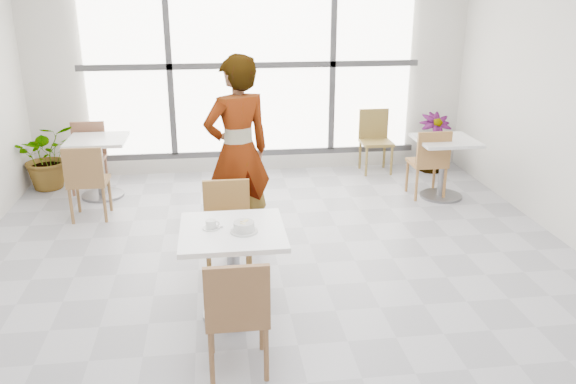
{
  "coord_description": "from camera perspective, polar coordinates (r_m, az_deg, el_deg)",
  "views": [
    {
      "loc": [
        -0.55,
        -4.49,
        2.5
      ],
      "look_at": [
        0.0,
        -0.3,
        1.0
      ],
      "focal_mm": 36.16,
      "sensor_mm": 36.0,
      "label": 1
    }
  ],
  "objects": [
    {
      "name": "floor",
      "position": [
        5.17,
        -0.44,
        -9.38
      ],
      "size": [
        7.0,
        7.0,
        0.0
      ],
      "primitive_type": "plane",
      "color": "#9E9EA5",
      "rests_on": "ground"
    },
    {
      "name": "wall_back",
      "position": [
        8.07,
        -3.57,
        12.41
      ],
      "size": [
        6.0,
        0.0,
        6.0
      ],
      "primitive_type": "plane",
      "rotation": [
        1.57,
        0.0,
        0.0
      ],
      "color": "silver",
      "rests_on": "ground"
    },
    {
      "name": "window",
      "position": [
        8.01,
        -3.54,
        12.35
      ],
      "size": [
        4.6,
        0.07,
        2.52
      ],
      "color": "white",
      "rests_on": "ground"
    },
    {
      "name": "main_table",
      "position": [
        4.55,
        -5.41,
        -6.3
      ],
      "size": [
        0.8,
        0.8,
        0.75
      ],
      "color": "white",
      "rests_on": "ground"
    },
    {
      "name": "chair_near",
      "position": [
        3.9,
        -5.03,
        -11.43
      ],
      "size": [
        0.42,
        0.42,
        0.87
      ],
      "rotation": [
        0.0,
        0.0,
        3.14
      ],
      "color": "brown",
      "rests_on": "ground"
    },
    {
      "name": "chair_far",
      "position": [
        5.23,
        -5.98,
        -3.03
      ],
      "size": [
        0.42,
        0.42,
        0.87
      ],
      "color": "olive",
      "rests_on": "ground"
    },
    {
      "name": "oatmeal_bowl",
      "position": [
        4.39,
        -4.35,
        -3.42
      ],
      "size": [
        0.21,
        0.21,
        0.09
      ],
      "color": "silver",
      "rests_on": "main_table"
    },
    {
      "name": "coffee_cup",
      "position": [
        4.48,
        -7.55,
        -3.23
      ],
      "size": [
        0.16,
        0.13,
        0.07
      ],
      "color": "silver",
      "rests_on": "main_table"
    },
    {
      "name": "person",
      "position": [
        5.76,
        -4.97,
        3.93
      ],
      "size": [
        0.82,
        0.69,
        1.91
      ],
      "primitive_type": "imported",
      "rotation": [
        0.0,
        0.0,
        3.53
      ],
      "color": "black",
      "rests_on": "ground"
    },
    {
      "name": "bg_table_left",
      "position": [
        7.54,
        -18.09,
        3.09
      ],
      "size": [
        0.7,
        0.7,
        0.75
      ],
      "color": "silver",
      "rests_on": "ground"
    },
    {
      "name": "bg_table_right",
      "position": [
        7.4,
        15.1,
        3.09
      ],
      "size": [
        0.7,
        0.7,
        0.75
      ],
      "color": "silver",
      "rests_on": "ground"
    },
    {
      "name": "bg_chair_left_near",
      "position": [
        6.8,
        -19.18,
        1.33
      ],
      "size": [
        0.42,
        0.42,
        0.87
      ],
      "rotation": [
        0.0,
        0.0,
        3.14
      ],
      "color": "brown",
      "rests_on": "ground"
    },
    {
      "name": "bg_chair_left_far",
      "position": [
        7.87,
        -19.03,
        3.76
      ],
      "size": [
        0.42,
        0.42,
        0.87
      ],
      "color": "brown",
      "rests_on": "ground"
    },
    {
      "name": "bg_chair_right_near",
      "position": [
        7.33,
        13.76,
        3.14
      ],
      "size": [
        0.42,
        0.42,
        0.87
      ],
      "rotation": [
        0.0,
        0.0,
        3.14
      ],
      "color": "#9D6B39",
      "rests_on": "ground"
    },
    {
      "name": "bg_chair_right_far",
      "position": [
        8.33,
        8.55,
        5.45
      ],
      "size": [
        0.42,
        0.42,
        0.87
      ],
      "color": "olive",
      "rests_on": "ground"
    },
    {
      "name": "plant_left",
      "position": [
        8.13,
        -22.55,
        3.28
      ],
      "size": [
        0.95,
        0.89,
        0.86
      ],
      "primitive_type": "imported",
      "rotation": [
        0.0,
        0.0,
        0.34
      ],
      "color": "#4C8D42",
      "rests_on": "ground"
    },
    {
      "name": "plant_right",
      "position": [
        8.48,
        14.07,
        4.72
      ],
      "size": [
        0.49,
        0.49,
        0.83
      ],
      "primitive_type": "imported",
      "rotation": [
        0.0,
        0.0,
        0.07
      ],
      "color": "#437336",
      "rests_on": "ground"
    }
  ]
}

